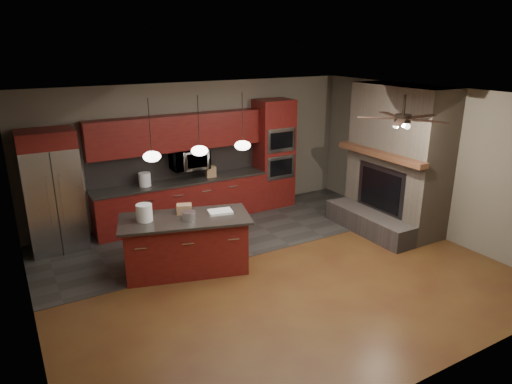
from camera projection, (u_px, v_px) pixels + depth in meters
ground at (272, 270)px, 7.45m from camera, size 7.00×7.00×0.00m
ceiling at (274, 96)px, 6.58m from camera, size 7.00×6.00×0.02m
back_wall at (197, 151)px, 9.48m from camera, size 7.00×0.02×2.80m
right_wall at (429, 161)px, 8.67m from camera, size 0.02×6.00×2.80m
left_wall at (20, 234)px, 5.35m from camera, size 0.02×6.00×2.80m
slate_tile_patch at (224, 232)px, 8.93m from camera, size 7.00×2.40×0.01m
fireplace_column at (395, 164)px, 8.81m from camera, size 1.30×2.10×2.80m
back_cabinetry at (181, 180)px, 9.21m from camera, size 3.59×0.64×2.20m
oven_tower at (274, 154)px, 10.10m from camera, size 0.80×0.63×2.38m
microwave at (189, 159)px, 9.18m from camera, size 0.73×0.41×0.50m
refrigerator at (53, 192)px, 7.91m from camera, size 0.93×0.75×2.16m
kitchen_island at (186, 244)px, 7.30m from camera, size 2.21×1.45×0.92m
white_bucket at (144, 213)px, 7.00m from camera, size 0.30×0.30×0.27m
paint_can at (189, 216)px, 7.06m from camera, size 0.25×0.25×0.14m
paint_tray at (220, 212)px, 7.36m from camera, size 0.43×0.34×0.04m
cardboard_box at (184, 209)px, 7.33m from camera, size 0.28×0.25×0.15m
counter_bucket at (145, 179)px, 8.77m from camera, size 0.30×0.30×0.26m
counter_box at (211, 172)px, 9.39m from camera, size 0.22×0.18×0.22m
pendant_left at (152, 156)px, 6.63m from camera, size 0.26×0.26×0.92m
pendant_center at (200, 150)px, 6.99m from camera, size 0.26×0.26×0.92m
pendant_right at (243, 145)px, 7.34m from camera, size 0.26×0.26×0.92m
ceiling_fan at (403, 118)px, 6.88m from camera, size 1.27×1.33×0.41m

